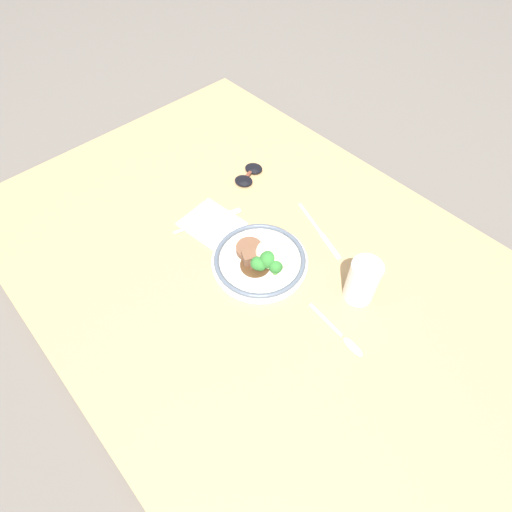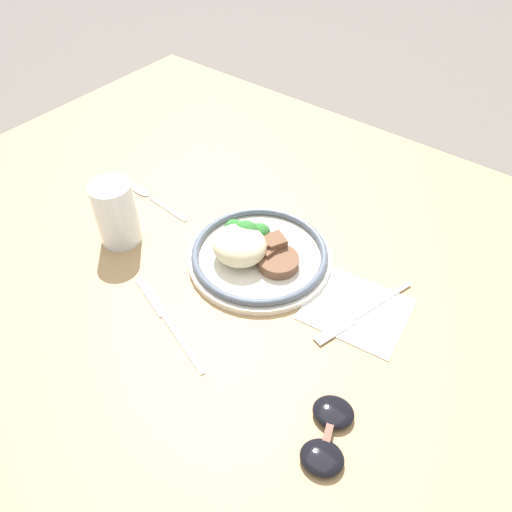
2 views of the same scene
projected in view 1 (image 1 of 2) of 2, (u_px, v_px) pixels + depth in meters
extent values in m
plane|color=#5B5651|center=(256.00, 267.00, 1.01)|extent=(8.00, 8.00, 0.00)
cube|color=tan|center=(256.00, 263.00, 1.00)|extent=(1.41, 0.99, 0.03)
cube|color=white|center=(212.00, 224.00, 1.06)|extent=(0.16, 0.14, 0.00)
cylinder|color=silver|center=(260.00, 261.00, 0.98)|extent=(0.24, 0.24, 0.01)
torus|color=#4C5666|center=(260.00, 258.00, 0.97)|extent=(0.22, 0.22, 0.01)
ellipsoid|color=beige|center=(274.00, 254.00, 0.95)|extent=(0.09, 0.08, 0.05)
cylinder|color=brown|center=(249.00, 250.00, 0.98)|extent=(0.07, 0.07, 0.02)
cylinder|color=#472D19|center=(255.00, 265.00, 0.96)|extent=(0.07, 0.07, 0.00)
cube|color=brown|center=(256.00, 261.00, 0.95)|extent=(0.03, 0.03, 0.02)
cube|color=brown|center=(256.00, 255.00, 0.97)|extent=(0.03, 0.03, 0.02)
cube|color=brown|center=(249.00, 258.00, 0.96)|extent=(0.04, 0.04, 0.03)
cube|color=brown|center=(259.00, 262.00, 0.95)|extent=(0.03, 0.03, 0.02)
cube|color=brown|center=(254.00, 263.00, 0.95)|extent=(0.03, 0.03, 0.02)
cube|color=brown|center=(258.00, 258.00, 0.96)|extent=(0.04, 0.04, 0.03)
cylinder|color=#5B8E47|center=(268.00, 266.00, 0.95)|extent=(0.02, 0.02, 0.02)
sphere|color=#2D702D|center=(268.00, 259.00, 0.93)|extent=(0.04, 0.04, 0.04)
cylinder|color=#5B8E47|center=(260.00, 268.00, 0.95)|extent=(0.01, 0.01, 0.01)
sphere|color=#2D702D|center=(260.00, 264.00, 0.93)|extent=(0.03, 0.03, 0.03)
cylinder|color=#5B8E47|center=(274.00, 273.00, 0.94)|extent=(0.01, 0.01, 0.02)
sphere|color=#2D702D|center=(274.00, 267.00, 0.92)|extent=(0.03, 0.03, 0.03)
cylinder|color=#5B8E47|center=(257.00, 268.00, 0.95)|extent=(0.01, 0.01, 0.01)
sphere|color=#2D702D|center=(257.00, 263.00, 0.94)|extent=(0.03, 0.03, 0.03)
cylinder|color=yellow|center=(361.00, 285.00, 0.89)|extent=(0.06, 0.06, 0.08)
cylinder|color=silver|center=(362.00, 281.00, 0.88)|extent=(0.07, 0.07, 0.11)
cube|color=silver|center=(195.00, 226.00, 1.05)|extent=(0.04, 0.11, 0.00)
cube|color=silver|center=(229.00, 214.00, 1.08)|extent=(0.04, 0.07, 0.00)
cube|color=silver|center=(311.00, 219.00, 1.07)|extent=(0.12, 0.04, 0.00)
cube|color=silver|center=(330.00, 246.00, 1.01)|extent=(0.09, 0.04, 0.00)
cube|color=silver|center=(325.00, 320.00, 0.88)|extent=(0.10, 0.01, 0.00)
ellipsoid|color=silver|center=(353.00, 347.00, 0.84)|extent=(0.05, 0.02, 0.01)
ellipsoid|color=black|center=(244.00, 181.00, 1.15)|extent=(0.07, 0.06, 0.02)
ellipsoid|color=black|center=(254.00, 168.00, 1.18)|extent=(0.07, 0.06, 0.02)
cube|color=brown|center=(249.00, 174.00, 1.16)|extent=(0.02, 0.03, 0.00)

